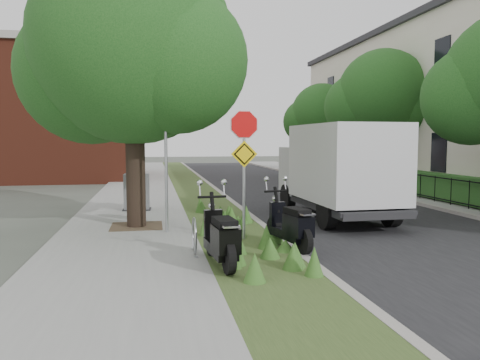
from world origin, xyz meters
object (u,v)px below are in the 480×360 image
at_px(scooter_far, 293,229).
at_px(utility_cabinet, 137,193).
at_px(box_truck, 338,167).
at_px(scooter_near, 222,243).
at_px(sign_assembly, 244,147).

distance_m(scooter_far, utility_cabinet, 7.45).
xyz_separation_m(scooter_far, box_truck, (2.72, 4.12, 1.08)).
bearing_deg(scooter_far, utility_cabinet, 118.30).
height_order(scooter_near, utility_cabinet, utility_cabinet).
height_order(scooter_far, box_truck, box_truck).
relative_size(scooter_near, scooter_far, 1.04).
relative_size(scooter_near, utility_cabinet, 1.63).
bearing_deg(scooter_near, scooter_far, 33.46).
distance_m(sign_assembly, box_truck, 4.65).
distance_m(sign_assembly, utility_cabinet, 6.19).
bearing_deg(sign_assembly, scooter_far, -55.38).
xyz_separation_m(sign_assembly, utility_cabinet, (-2.69, 5.34, -1.61)).
height_order(box_truck, utility_cabinet, box_truck).
distance_m(scooter_near, scooter_far, 2.06).
xyz_separation_m(sign_assembly, scooter_near, (-0.88, -2.36, -1.74)).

